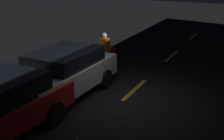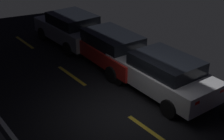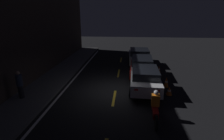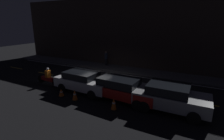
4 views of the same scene
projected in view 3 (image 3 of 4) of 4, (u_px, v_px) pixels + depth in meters
ground_plane at (115, 91)px, 11.12m from camera, size 56.00×56.00×0.00m
raised_curb at (45, 87)px, 11.52m from camera, size 28.00×2.31×0.14m
building_front at (17, 31)px, 10.54m from camera, size 28.00×0.30×7.37m
lane_dash_c at (114, 98)px, 10.17m from camera, size 2.00×0.14×0.01m
lane_dash_d at (119, 73)px, 14.44m from camera, size 2.00×0.14×0.01m
lane_dash_e at (121, 60)px, 18.71m from camera, size 2.00×0.14×0.01m
lane_solid_kerb at (65, 89)px, 11.41m from camera, size 25.20×0.14×0.01m
sedan_white at (145, 78)px, 11.15m from camera, size 4.20×1.98×1.43m
taxi_red at (142, 65)px, 13.98m from camera, size 4.63×2.02×1.43m
hatchback_silver at (139, 56)px, 16.84m from camera, size 4.02×2.06×1.51m
motorcycle at (155, 108)px, 8.01m from camera, size 2.31×0.38×1.39m
traffic_cone_near at (169, 91)px, 10.43m from camera, size 0.47×0.47×0.53m
traffic_cone_mid at (166, 82)px, 11.55m from camera, size 0.44×0.44×0.72m
traffic_cone_far at (159, 70)px, 14.18m from camera, size 0.43×0.43×0.72m
pedestrian at (20, 85)px, 9.67m from camera, size 0.34×0.34×1.58m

